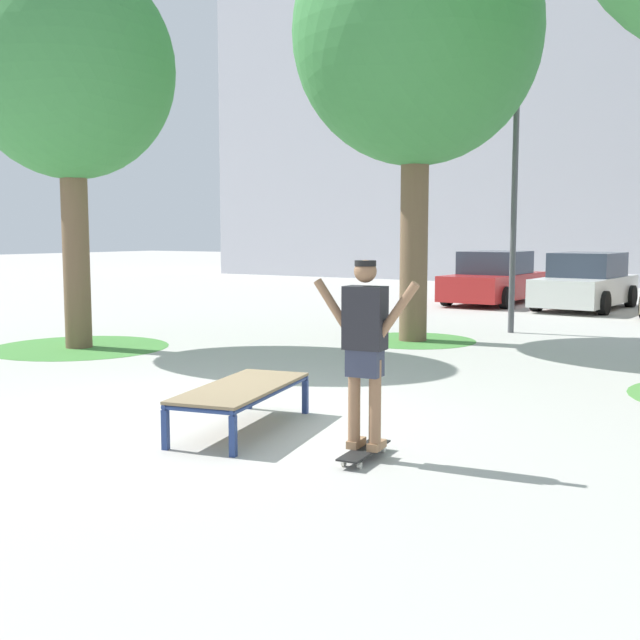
% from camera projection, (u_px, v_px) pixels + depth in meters
% --- Properties ---
extents(ground_plane, '(120.00, 120.00, 0.00)m').
position_uv_depth(ground_plane, '(224.00, 416.00, 8.73)').
color(ground_plane, '#B7B5AD').
extents(building_facade, '(36.60, 4.00, 14.66)m').
position_uv_depth(building_facade, '(615.00, 96.00, 30.73)').
color(building_facade, silver).
rests_on(building_facade, ground).
extents(skate_box, '(1.16, 2.02, 0.46)m').
position_uv_depth(skate_box, '(241.00, 390.00, 8.08)').
color(skate_box, navy).
rests_on(skate_box, ground).
extents(skateboard, '(0.29, 0.82, 0.09)m').
position_uv_depth(skateboard, '(364.00, 451.00, 7.06)').
color(skateboard, black).
rests_on(skateboard, ground).
extents(skater, '(1.00, 0.32, 1.69)m').
position_uv_depth(skater, '(365.00, 341.00, 6.95)').
color(skater, '#8E6647').
rests_on(skater, skateboard).
extents(tree_near_left, '(3.57, 3.57, 6.70)m').
position_uv_depth(tree_near_left, '(70.00, 71.00, 13.45)').
color(tree_near_left, brown).
rests_on(tree_near_left, ground).
extents(grass_patch_near_left, '(3.13, 3.13, 0.01)m').
position_uv_depth(grass_patch_near_left, '(79.00, 347.00, 13.98)').
color(grass_patch_near_left, '#47893D').
rests_on(grass_patch_near_left, ground).
extents(tree_mid_back, '(4.53, 4.53, 8.00)m').
position_uv_depth(tree_mid_back, '(417.00, 35.00, 14.27)').
color(tree_mid_back, brown).
rests_on(tree_mid_back, ground).
extents(grass_patch_mid_back, '(2.37, 2.37, 0.01)m').
position_uv_depth(grass_patch_mid_back, '(413.00, 340.00, 14.89)').
color(grass_patch_mid_back, '#47893D').
rests_on(grass_patch_mid_back, ground).
extents(car_red, '(1.96, 4.22, 1.50)m').
position_uv_depth(car_red, '(494.00, 280.00, 22.61)').
color(car_red, red).
rests_on(car_red, ground).
extents(car_white, '(2.07, 4.28, 1.50)m').
position_uv_depth(car_white, '(586.00, 283.00, 21.00)').
color(car_white, silver).
rests_on(car_white, ground).
extents(light_post, '(0.36, 0.36, 5.83)m').
position_uv_depth(light_post, '(516.00, 142.00, 15.65)').
color(light_post, '#4C4C51').
rests_on(light_post, ground).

